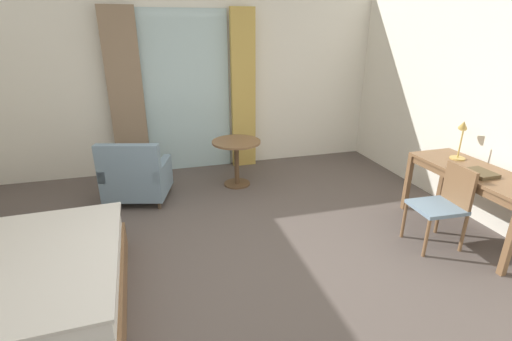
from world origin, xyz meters
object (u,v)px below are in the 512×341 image
desk_chair (444,202)px  desk_lamp (462,136)px  round_cafe_table (236,152)px  writing_desk (477,178)px  closed_book (480,173)px  armchair_by_window (136,178)px

desk_chair → desk_lamp: size_ratio=1.93×
desk_lamp → round_cafe_table: bearing=144.9°
writing_desk → desk_lamp: 0.58m
closed_book → armchair_by_window: (-3.53, 1.99, -0.45)m
desk_lamp → armchair_by_window: bearing=158.9°
closed_book → desk_lamp: bearing=66.8°
desk_chair → writing_desk: bearing=10.9°
desk_lamp → armchair_by_window: 4.08m
desk_chair → desk_lamp: 0.96m
writing_desk → closed_book: bearing=-131.8°
desk_chair → round_cafe_table: bearing=128.6°
writing_desk → desk_chair: bearing=-169.1°
closed_book → armchair_by_window: size_ratio=0.30×
desk_chair → round_cafe_table: size_ratio=1.25×
desk_chair → armchair_by_window: size_ratio=0.94×
writing_desk → desk_lamp: bearing=73.5°
desk_chair → closed_book: desk_chair is taller
writing_desk → desk_chair: (-0.47, -0.09, -0.18)m
writing_desk → armchair_by_window: bearing=152.5°
closed_book → round_cafe_table: closed_book is taller
writing_desk → closed_book: (-0.09, -0.10, 0.11)m
armchair_by_window → round_cafe_table: size_ratio=1.33×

